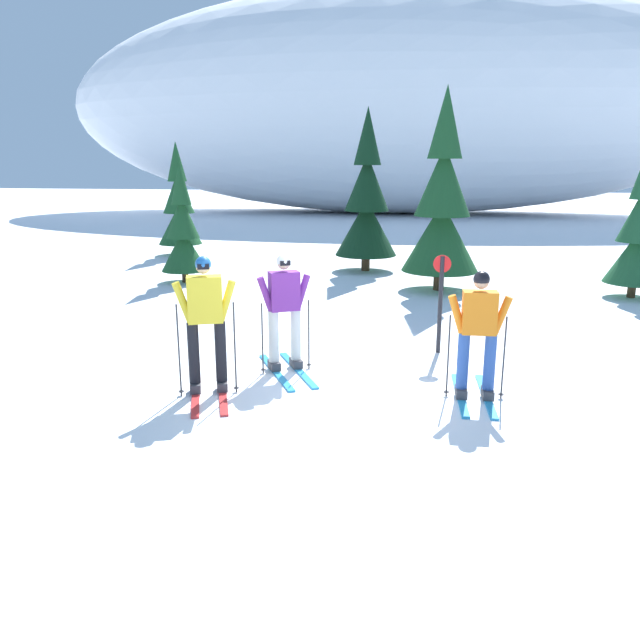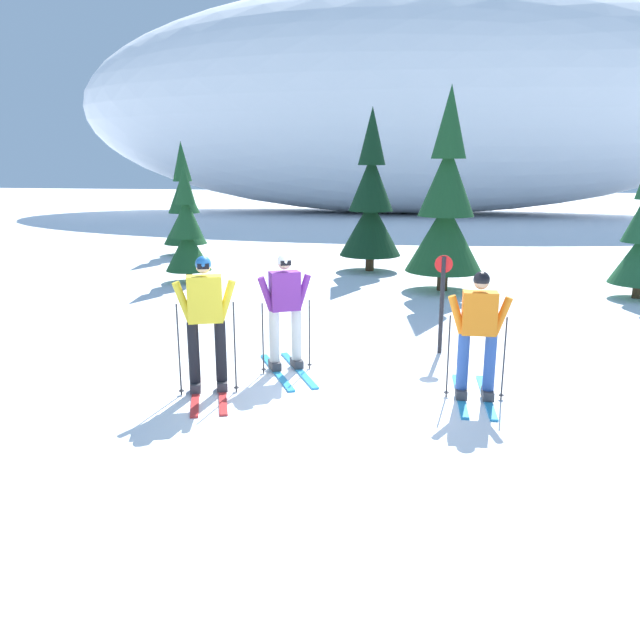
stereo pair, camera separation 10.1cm
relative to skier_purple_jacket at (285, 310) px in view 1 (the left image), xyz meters
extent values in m
plane|color=white|center=(0.87, -0.96, -0.92)|extent=(120.00, 120.00, 0.00)
cube|color=#2893CC|center=(0.19, 0.00, -0.90)|extent=(0.89, 1.54, 0.03)
cube|color=#2893CC|center=(-0.11, -0.16, -0.90)|extent=(0.89, 1.54, 0.03)
cube|color=#38383D|center=(0.15, 0.09, -0.83)|extent=(0.26, 0.31, 0.12)
cube|color=#38383D|center=(-0.15, -0.07, -0.83)|extent=(0.26, 0.31, 0.12)
cylinder|color=silver|center=(0.15, 0.09, -0.38)|extent=(0.15, 0.15, 0.77)
cylinder|color=silver|center=(-0.15, -0.07, -0.38)|extent=(0.15, 0.15, 0.77)
cube|color=#6B2889|center=(0.00, 0.01, 0.29)|extent=(0.49, 0.41, 0.57)
cylinder|color=#6B2889|center=(0.23, 0.13, 0.23)|extent=(0.29, 0.22, 0.58)
cylinder|color=#6B2889|center=(-0.24, -0.12, 0.23)|extent=(0.29, 0.22, 0.58)
sphere|color=beige|center=(0.00, 0.01, 0.70)|extent=(0.19, 0.19, 0.19)
sphere|color=white|center=(0.00, 0.01, 0.73)|extent=(0.21, 0.21, 0.21)
cube|color=black|center=(0.03, -0.06, 0.71)|extent=(0.15, 0.10, 0.07)
cylinder|color=#2D2D33|center=(0.34, 0.12, -0.39)|extent=(0.02, 0.02, 1.06)
cylinder|color=#2D2D33|center=(0.34, 0.12, -0.86)|extent=(0.07, 0.07, 0.01)
cylinder|color=#2D2D33|center=(-0.29, -0.21, -0.39)|extent=(0.02, 0.02, 1.06)
cylinder|color=#2D2D33|center=(-0.29, -0.21, -0.86)|extent=(0.07, 0.07, 0.01)
cube|color=#2893CC|center=(2.53, -0.64, -0.90)|extent=(0.16, 1.59, 0.03)
cube|color=#2893CC|center=(2.86, -0.63, -0.90)|extent=(0.16, 1.59, 0.03)
cube|color=#38383D|center=(2.53, -0.74, -0.83)|extent=(0.15, 0.29, 0.12)
cube|color=#38383D|center=(2.87, -0.73, -0.83)|extent=(0.15, 0.29, 0.12)
cylinder|color=#2D519E|center=(2.53, -0.74, -0.40)|extent=(0.15, 0.15, 0.74)
cylinder|color=#2D519E|center=(2.87, -0.73, -0.40)|extent=(0.15, 0.15, 0.74)
cube|color=orange|center=(2.70, -0.74, 0.25)|extent=(0.44, 0.26, 0.55)
cylinder|color=orange|center=(2.44, -0.75, 0.19)|extent=(0.28, 0.11, 0.58)
cylinder|color=orange|center=(2.96, -0.73, 0.19)|extent=(0.28, 0.11, 0.58)
sphere|color=tan|center=(2.70, -0.74, 0.65)|extent=(0.19, 0.19, 0.19)
sphere|color=black|center=(2.70, -0.74, 0.68)|extent=(0.21, 0.21, 0.21)
cube|color=black|center=(2.70, -0.66, 0.66)|extent=(0.15, 0.04, 0.07)
cylinder|color=#2D2D33|center=(2.34, -0.69, -0.36)|extent=(0.02, 0.02, 1.11)
cylinder|color=#2D2D33|center=(2.34, -0.69, -0.86)|extent=(0.07, 0.07, 0.01)
cylinder|color=#2D2D33|center=(3.05, -0.66, -0.36)|extent=(0.02, 0.02, 1.11)
cylinder|color=#2D2D33|center=(3.05, -0.66, -0.86)|extent=(0.07, 0.07, 0.01)
cube|color=red|center=(-0.61, -1.11, -0.90)|extent=(0.63, 1.51, 0.03)
cube|color=red|center=(-0.95, -1.23, -0.90)|extent=(0.63, 1.51, 0.03)
cube|color=#38383D|center=(-0.65, -1.02, -0.83)|extent=(0.23, 0.31, 0.12)
cube|color=#38383D|center=(-0.98, -1.14, -0.83)|extent=(0.23, 0.31, 0.12)
cylinder|color=black|center=(-0.65, -1.02, -0.35)|extent=(0.15, 0.15, 0.83)
cylinder|color=black|center=(-0.98, -1.14, -0.35)|extent=(0.15, 0.15, 0.83)
cube|color=yellow|center=(-0.82, -1.08, 0.37)|extent=(0.50, 0.38, 0.61)
cylinder|color=yellow|center=(-0.56, -0.98, 0.33)|extent=(0.29, 0.19, 0.58)
cylinder|color=yellow|center=(-1.07, -1.17, 0.33)|extent=(0.29, 0.19, 0.58)
sphere|color=beige|center=(-0.82, -1.08, 0.80)|extent=(0.19, 0.19, 0.19)
sphere|color=#2366B2|center=(-0.82, -1.08, 0.83)|extent=(0.21, 0.21, 0.21)
cube|color=black|center=(-0.79, -1.15, 0.81)|extent=(0.15, 0.09, 0.07)
cylinder|color=#2D2D33|center=(-0.45, -1.01, -0.29)|extent=(0.02, 0.02, 1.25)
cylinder|color=#2D2D33|center=(-0.45, -1.01, -0.86)|extent=(0.07, 0.07, 0.01)
cylinder|color=#2D2D33|center=(-1.14, -1.26, -0.29)|extent=(0.02, 0.02, 1.25)
cylinder|color=#2D2D33|center=(-1.14, -1.26, -0.86)|extent=(0.07, 0.07, 0.01)
cylinder|color=#47301E|center=(-6.04, 11.01, -0.67)|extent=(0.20, 0.20, 0.50)
cone|color=#194723|center=(-6.04, 11.01, 0.09)|extent=(1.42, 1.42, 1.27)
cone|color=#194723|center=(-6.04, 11.01, 1.11)|extent=(1.02, 1.02, 1.27)
cone|color=#194723|center=(-6.04, 11.01, 2.13)|extent=(0.63, 0.63, 1.27)
cylinder|color=#47301E|center=(-4.09, 6.42, -0.71)|extent=(0.16, 0.16, 0.41)
cone|color=#194723|center=(-4.09, 6.42, -0.09)|extent=(1.17, 1.17, 1.05)
cone|color=#194723|center=(-4.09, 6.42, 0.75)|extent=(0.84, 0.84, 1.05)
cone|color=#194723|center=(-4.09, 6.42, 1.58)|extent=(0.51, 0.51, 1.05)
cylinder|color=#47301E|center=(0.35, 8.94, -0.61)|extent=(0.24, 0.24, 0.61)
cone|color=black|center=(0.35, 8.94, 0.31)|extent=(1.73, 1.73, 1.55)
cone|color=black|center=(0.35, 8.94, 1.55)|extent=(1.25, 1.25, 1.55)
cone|color=black|center=(0.35, 8.94, 2.79)|extent=(0.76, 0.76, 1.55)
cylinder|color=#47301E|center=(2.36, 6.47, -0.60)|extent=(0.26, 0.26, 0.64)
cone|color=#194723|center=(2.36, 6.47, 0.38)|extent=(1.83, 1.83, 1.64)
cone|color=#194723|center=(2.36, 6.47, 1.68)|extent=(1.31, 1.31, 1.64)
cone|color=#194723|center=(2.36, 6.47, 2.99)|extent=(0.80, 0.80, 1.64)
cylinder|color=#47301E|center=(6.72, 6.33, -0.69)|extent=(0.18, 0.18, 0.46)
cone|color=#1E512D|center=(6.72, 6.33, 0.01)|extent=(1.31, 1.31, 1.17)
ellipsoid|color=white|center=(0.12, 29.84, 5.45)|extent=(40.00, 14.59, 12.74)
cylinder|color=black|center=(2.27, 1.28, -0.13)|extent=(0.07, 0.07, 1.58)
cylinder|color=red|center=(2.27, 1.28, 0.54)|extent=(0.28, 0.02, 0.28)
camera|label=1|loc=(1.97, -8.59, 2.10)|focal=34.79mm
camera|label=2|loc=(2.07, -8.57, 2.10)|focal=34.79mm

